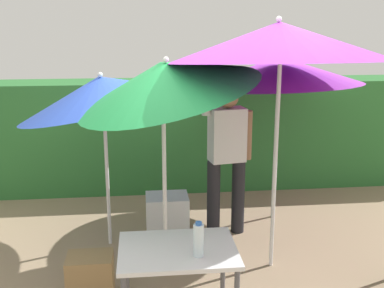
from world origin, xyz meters
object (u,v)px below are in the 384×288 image
Objects in this scene: umbrella_orange at (278,71)px; crate_cardboard at (91,277)px; cooler_box at (167,214)px; bottle_water at (199,240)px; umbrella_rainbow at (279,42)px; umbrella_navy at (102,92)px; person_vendor at (227,150)px; umbrella_yellow at (165,78)px; folding_table at (178,261)px.

umbrella_orange is 5.08× the size of crate_cardboard.
bottle_water is (0.10, -2.00, 0.66)m from cooler_box.
umbrella_navy is at bearing 158.68° from umbrella_rainbow.
cooler_box is 1.18× the size of crate_cardboard.
cooler_box is (-0.63, 0.09, -0.72)m from person_vendor.
umbrella_rainbow reaches higher than umbrella_orange.
umbrella_orange reaches higher than cooler_box.
umbrella_navy is (-1.86, -0.51, -0.12)m from umbrella_orange.
bottle_water is (0.71, -1.76, -0.72)m from umbrella_navy.
umbrella_navy is at bearing -158.82° from cooler_box.
umbrella_orange is at bearing 63.36° from bottle_water.
cooler_box is (-0.92, 0.84, -1.86)m from umbrella_rainbow.
umbrella_yellow is 5.61× the size of crate_cardboard.
umbrella_navy reaches higher than folding_table.
person_vendor is 0.96m from cooler_box.
bottle_water is (0.13, -0.12, 0.21)m from folding_table.
umbrella_yellow reaches higher than cooler_box.
umbrella_orange reaches higher than umbrella_navy.
crate_cardboard is (-0.70, -1.22, -0.02)m from cooler_box.
person_vendor is at bearing 111.50° from umbrella_rainbow.
person_vendor is (0.68, 0.81, -0.85)m from umbrella_yellow.
umbrella_yellow is 1.35m from person_vendor.
person_vendor is 1.98m from bottle_water.
umbrella_yellow reaches higher than umbrella_orange.
umbrella_yellow reaches higher than bottle_water.
umbrella_rainbow is 1.07× the size of umbrella_yellow.
person_vendor is 1.92m from folding_table.
cooler_box is 1.41m from crate_cardboard.
umbrella_orange is 2.71m from folding_table.
bottle_water is at bearing -116.64° from umbrella_orange.
umbrella_orange is 2.45× the size of folding_table.
umbrella_rainbow is 1.23× the size of person_vendor.
person_vendor reaches higher than bottle_water.
person_vendor is (-0.29, 0.74, -1.13)m from umbrella_rainbow.
person_vendor is 2.35× the size of folding_table.
person_vendor is 1.89m from crate_cardboard.
bottle_water is at bearing -105.40° from person_vendor.
crate_cardboard is at bearing -142.48° from umbrella_orange.
umbrella_orange is 1.97m from cooler_box.
umbrella_rainbow is 9.67× the size of bottle_water.
umbrella_navy reaches higher than crate_cardboard.
umbrella_navy reaches higher than bottle_water.
person_vendor is at bearing 49.94° from umbrella_yellow.
folding_table is (0.59, -1.64, -0.93)m from umbrella_navy.
umbrella_yellow is 1.82m from cooler_box.
bottle_water is (-0.82, -1.17, -1.20)m from umbrella_rainbow.
folding_table is (0.02, -0.98, -1.12)m from umbrella_yellow.
umbrella_navy is 1.53m from cooler_box.
umbrella_rainbow reaches higher than crate_cardboard.
umbrella_yellow is at bearing -137.80° from umbrella_orange.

